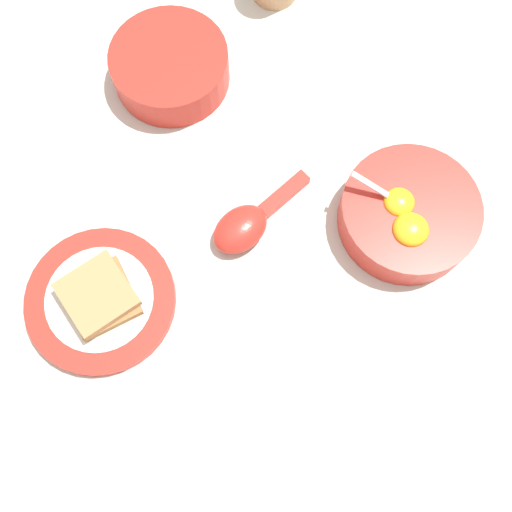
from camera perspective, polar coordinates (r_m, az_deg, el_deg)
The scene contains 6 objects.
ground_plane at distance 0.84m, azimuth -0.58°, elevation 11.35°, with size 3.00×3.00×0.00m, color beige.
egg_bowl at distance 0.78m, azimuth 14.31°, elevation 3.89°, with size 0.17×0.17×0.08m.
toast_plate at distance 0.77m, azimuth -14.58°, elevation -4.09°, with size 0.19×0.19×0.02m.
toast_sandwich at distance 0.75m, azimuth -14.73°, elevation -3.72°, with size 0.10×0.10×0.02m.
soup_spoon at distance 0.77m, azimuth -0.95°, elevation 3.01°, with size 0.11×0.15×0.03m.
congee_bowl at distance 0.87m, azimuth -8.18°, elevation 17.50°, with size 0.16×0.16×0.05m.
Camera 1 is at (-0.40, 0.07, 0.73)m, focal length 42.00 mm.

